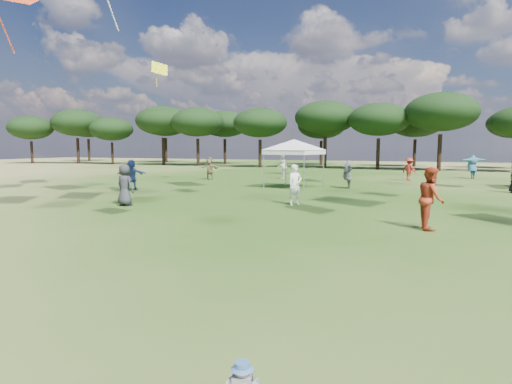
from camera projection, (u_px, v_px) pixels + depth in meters
tree_line at (431, 117)px, 44.53m from camera, size 108.78×17.63×7.77m
tent_left at (294, 142)px, 24.35m from camera, size 5.37×5.37×3.09m
festival_crowd at (384, 174)px, 23.67m from camera, size 28.42×23.66×1.92m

